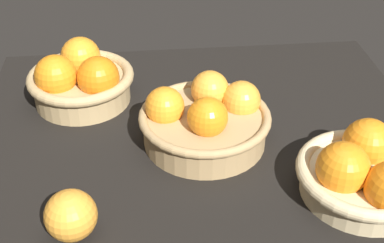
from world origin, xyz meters
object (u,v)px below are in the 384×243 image
Objects in this scene: basket_near_right at (80,79)px; loose_orange_front_gap at (71,215)px; basket_center at (204,119)px; basket_far_left at (365,174)px.

basket_near_right is 36.97cm from loose_orange_front_gap.
basket_center is 1.09× the size of basket_far_left.
basket_near_right is at bearing -35.35° from basket_far_left.
basket_far_left is 45.06cm from loose_orange_front_gap.
basket_far_left is at bearing 144.65° from basket_near_right.
basket_near_right is at bearing -34.64° from basket_center.
basket_center is at bearing -36.03° from basket_far_left.
basket_center is 30.30cm from loose_orange_front_gap.
basket_near_right reaches higher than basket_center.
basket_center reaches higher than loose_orange_front_gap.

